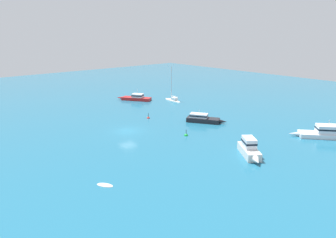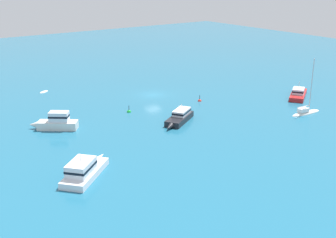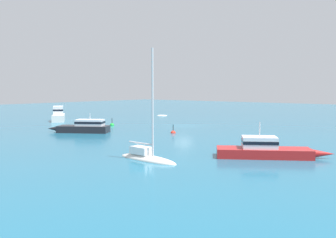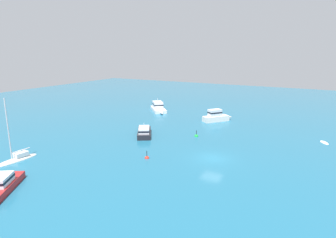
{
  "view_description": "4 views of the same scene",
  "coord_description": "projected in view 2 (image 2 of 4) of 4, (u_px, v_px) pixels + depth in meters",
  "views": [
    {
      "loc": [
        26.64,
        40.78,
        15.8
      ],
      "look_at": [
        -3.19,
        6.46,
        2.84
      ],
      "focal_mm": 33.09,
      "sensor_mm": 36.0,
      "label": 1
    },
    {
      "loc": [
        -57.48,
        38.31,
        19.35
      ],
      "look_at": [
        -15.91,
        8.43,
        1.88
      ],
      "focal_mm": 46.49,
      "sensor_mm": 36.0,
      "label": 2
    },
    {
      "loc": [
        -40.92,
        -30.31,
        5.18
      ],
      "look_at": [
        -5.06,
        -1.35,
        1.33
      ],
      "focal_mm": 40.73,
      "sensor_mm": 36.0,
      "label": 3
    },
    {
      "loc": [
        11.76,
        -33.19,
        13.31
      ],
      "look_at": [
        -10.52,
        7.59,
        2.34
      ],
      "focal_mm": 31.35,
      "sensor_mm": 36.0,
      "label": 4
    }
  ],
  "objects": [
    {
      "name": "ground_plane",
      "position": [
        153.0,
        95.0,
        71.58
      ],
      "size": [
        160.0,
        160.0,
        0.0
      ],
      "primitive_type": "plane",
      "color": "#1E607F"
    },
    {
      "name": "cabin_cruiser",
      "position": [
        56.0,
        122.0,
        55.85
      ],
      "size": [
        4.92,
        5.79,
        2.33
      ],
      "rotation": [
        0.0,
        0.0,
        0.91
      ],
      "color": "silver",
      "rests_on": "ground"
    },
    {
      "name": "channel_buoy",
      "position": [
        129.0,
        112.0,
        62.84
      ],
      "size": [
        0.61,
        0.61,
        1.28
      ],
      "color": "green",
      "rests_on": "ground"
    },
    {
      "name": "launch",
      "position": [
        84.0,
        170.0,
        42.76
      ],
      "size": [
        6.6,
        7.27,
        2.78
      ],
      "rotation": [
        0.0,
        0.0,
        5.43
      ],
      "color": "white",
      "rests_on": "ground"
    },
    {
      "name": "launch_1",
      "position": [
        298.0,
        93.0,
        70.24
      ],
      "size": [
        5.83,
        7.93,
        2.63
      ],
      "rotation": [
        0.0,
        0.0,
        5.29
      ],
      "color": "#B21E1E",
      "rests_on": "ground"
    },
    {
      "name": "tender",
      "position": [
        44.0,
        92.0,
        73.25
      ],
      "size": [
        1.64,
        2.03,
        0.33
      ],
      "rotation": [
        0.0,
        0.0,
        2.1
      ],
      "color": "silver",
      "rests_on": "ground"
    },
    {
      "name": "sailboat",
      "position": [
        306.0,
        112.0,
        62.16
      ],
      "size": [
        1.59,
        5.48,
        8.25
      ],
      "rotation": [
        0.0,
        0.0,
        4.65
      ],
      "color": "silver",
      "rests_on": "ground"
    },
    {
      "name": "powerboat",
      "position": [
        180.0,
        117.0,
        58.75
      ],
      "size": [
        4.99,
        6.86,
        2.24
      ],
      "rotation": [
        0.0,
        0.0,
        2.13
      ],
      "color": "black",
      "rests_on": "ground"
    },
    {
      "name": "mooring_buoy",
      "position": [
        200.0,
        101.0,
        68.13
      ],
      "size": [
        0.58,
        0.58,
        1.26
      ],
      "color": "red",
      "rests_on": "ground"
    }
  ]
}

